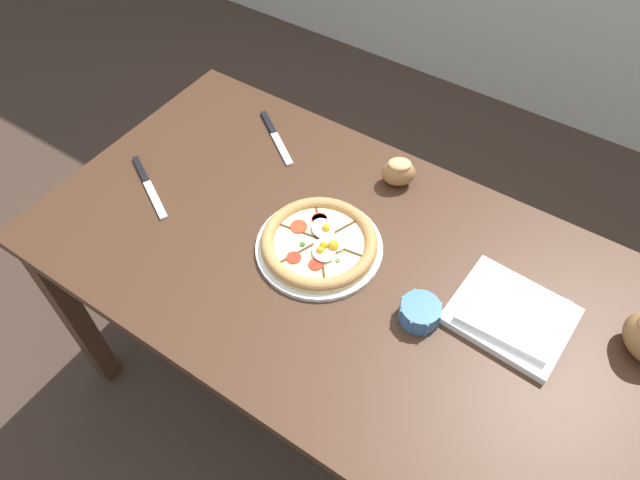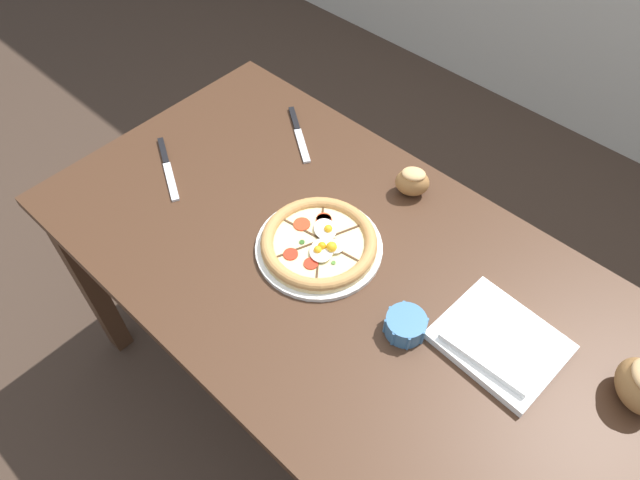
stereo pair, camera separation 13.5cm
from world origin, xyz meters
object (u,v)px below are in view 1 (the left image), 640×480
pizza (320,243)px  napkin_folded (512,314)px  ramekin_bowl (420,312)px  knife_spare (149,186)px  bread_piece_near (399,172)px  dining_table (342,285)px  knife_main (276,137)px

pizza → napkin_folded: (0.46, 0.07, -0.00)m
ramekin_bowl → knife_spare: (-0.78, -0.04, -0.02)m
pizza → bread_piece_near: bread_piece_near is taller
pizza → bread_piece_near: size_ratio=2.81×
ramekin_bowl → bread_piece_near: size_ratio=0.87×
dining_table → knife_spare: size_ratio=6.70×
ramekin_bowl → knife_spare: 0.78m
ramekin_bowl → knife_main: 0.69m
ramekin_bowl → knife_main: size_ratio=0.46×
knife_main → dining_table: bearing=0.8°
pizza → ramekin_bowl: 0.29m
pizza → dining_table: bearing=-3.2°
dining_table → pizza: bearing=176.8°
pizza → knife_spare: (-0.49, -0.08, -0.02)m
dining_table → knife_main: (-0.39, 0.26, 0.10)m
knife_spare → napkin_folded: bearing=37.2°
pizza → napkin_folded: 0.46m
dining_table → ramekin_bowl: ramekin_bowl is taller
dining_table → knife_main: size_ratio=7.43×
pizza → knife_main: 0.42m
knife_spare → ramekin_bowl: bearing=31.0°
bread_piece_near → knife_spare: size_ratio=0.48×
bread_piece_near → knife_main: size_ratio=0.53×
napkin_folded → knife_main: size_ratio=1.27×
bread_piece_near → knife_spare: bread_piece_near is taller
pizza → bread_piece_near: bearing=80.7°
ramekin_bowl → napkin_folded: size_ratio=0.37×
ramekin_bowl → napkin_folded: bearing=33.8°
dining_table → bread_piece_near: bearing=93.6°
ramekin_bowl → knife_spare: ramekin_bowl is taller
ramekin_bowl → dining_table: bearing=169.9°
dining_table → bread_piece_near: bread_piece_near is taller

